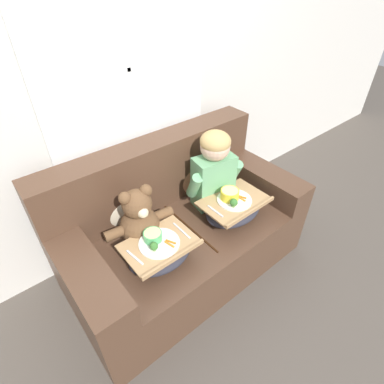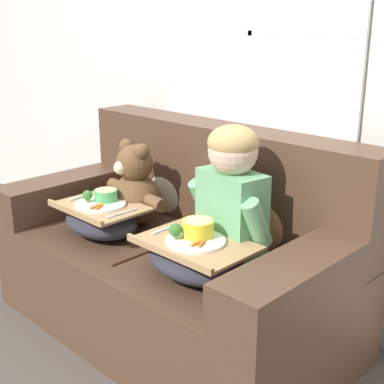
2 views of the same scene
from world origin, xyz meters
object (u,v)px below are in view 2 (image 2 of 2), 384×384
(lap_tray_child, at_px, (195,257))
(throw_pillow_behind_child, at_px, (263,211))
(throw_pillow_behind_teddy, at_px, (168,183))
(lap_tray_teddy, at_px, (101,218))
(child_figure, at_px, (232,188))
(teddy_bear, at_px, (134,189))
(couch, at_px, (182,259))

(lap_tray_child, bearing_deg, throw_pillow_behind_child, 89.81)
(throw_pillow_behind_teddy, relative_size, lap_tray_teddy, 0.78)
(child_figure, height_order, lap_tray_child, child_figure)
(throw_pillow_behind_child, bearing_deg, throw_pillow_behind_teddy, 180.00)
(throw_pillow_behind_child, distance_m, lap_tray_teddy, 0.77)
(throw_pillow_behind_teddy, xyz_separation_m, lap_tray_teddy, (-0.00, -0.44, -0.08))
(throw_pillow_behind_child, bearing_deg, teddy_bear, -160.28)
(child_figure, distance_m, teddy_bear, 0.65)
(throw_pillow_behind_child, distance_m, lap_tray_child, 0.45)
(couch, relative_size, teddy_bear, 3.67)
(lap_tray_child, bearing_deg, couch, 143.46)
(couch, bearing_deg, lap_tray_child, -36.54)
(child_figure, distance_m, lap_tray_child, 0.32)
(lap_tray_child, relative_size, lap_tray_teddy, 1.08)
(throw_pillow_behind_teddy, xyz_separation_m, lap_tray_child, (0.63, -0.44, -0.08))
(teddy_bear, bearing_deg, throw_pillow_behind_teddy, 89.82)
(child_figure, distance_m, lap_tray_teddy, 0.71)
(throw_pillow_behind_child, bearing_deg, couch, -146.93)
(couch, height_order, teddy_bear, couch)
(throw_pillow_behind_child, relative_size, teddy_bear, 0.79)
(child_figure, xyz_separation_m, teddy_bear, (-0.63, -0.00, -0.14))
(child_figure, height_order, lap_tray_teddy, child_figure)
(child_figure, relative_size, teddy_bear, 1.28)
(couch, height_order, child_figure, child_figure)
(couch, xyz_separation_m, throw_pillow_behind_child, (0.32, 0.21, 0.27))
(lap_tray_child, height_order, lap_tray_teddy, lap_tray_child)
(throw_pillow_behind_child, xyz_separation_m, lap_tray_teddy, (-0.63, -0.44, -0.08))
(throw_pillow_behind_teddy, relative_size, teddy_bear, 0.72)
(throw_pillow_behind_child, distance_m, teddy_bear, 0.67)
(couch, bearing_deg, lap_tray_teddy, -143.67)
(throw_pillow_behind_teddy, height_order, lap_tray_teddy, throw_pillow_behind_teddy)
(couch, distance_m, lap_tray_child, 0.44)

